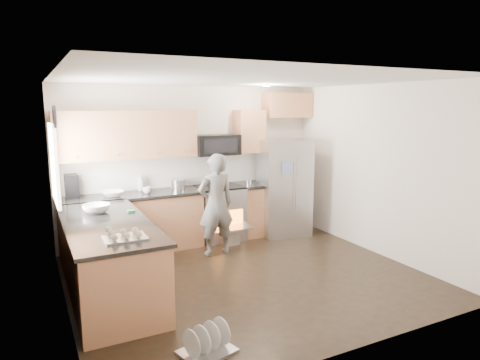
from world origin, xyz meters
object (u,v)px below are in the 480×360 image
person (216,205)px  refrigerator (284,187)px  stove_range (219,201)px  dish_rack (207,345)px

person → refrigerator: bearing=-164.2°
stove_range → dish_rack: 3.52m
stove_range → refrigerator: (1.15, -0.24, 0.17)m
stove_range → person: stove_range is taller
stove_range → dish_rack: (-1.52, -3.12, -0.60)m
refrigerator → person: size_ratio=1.08×
refrigerator → dish_rack: refrigerator is taller
stove_range → person: size_ratio=1.14×
refrigerator → person: 1.57m
person → dish_rack: size_ratio=2.81×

